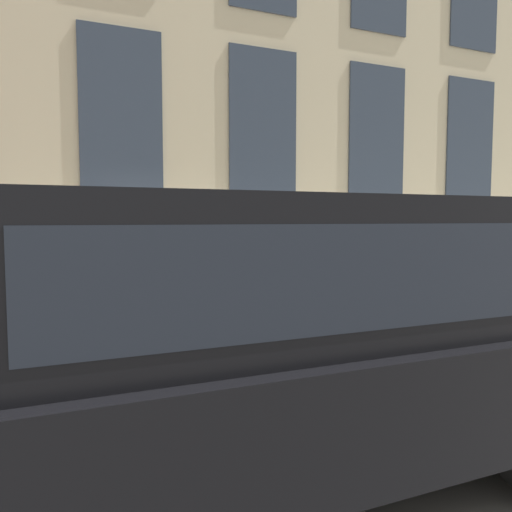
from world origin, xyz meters
The scene contains 5 objects.
ground_plane centered at (0.00, 0.00, 0.00)m, with size 80.00×80.00×0.00m, color #514F4C.
sidewalk centered at (1.41, 0.00, 0.06)m, with size 2.83×60.00×0.13m.
fire_hydrant centered at (0.52, 0.36, 0.48)m, with size 0.31×0.43×0.69m.
person centered at (0.58, -0.27, 1.11)m, with size 0.40×0.26×1.63m.
parked_truck_black_near centered at (-1.31, 0.80, 1.06)m, with size 1.94×5.29×1.88m.
Camera 1 is at (-4.21, 2.12, 1.76)m, focal length 35.00 mm.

